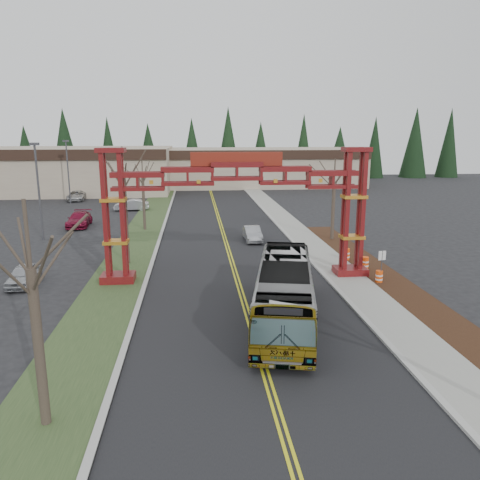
{
  "coord_description": "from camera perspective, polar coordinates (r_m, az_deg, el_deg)",
  "views": [
    {
      "loc": [
        -2.77,
        -12.67,
        9.72
      ],
      "look_at": [
        -0.23,
        13.46,
        3.77
      ],
      "focal_mm": 35.0,
      "sensor_mm": 36.0,
      "label": 1
    }
  ],
  "objects": [
    {
      "name": "ground",
      "position": [
        16.21,
        5.94,
        -24.16
      ],
      "size": [
        200.0,
        200.0,
        0.0
      ],
      "primitive_type": "plane",
      "color": "black",
      "rests_on": "ground"
    },
    {
      "name": "road",
      "position": [
        39.0,
        -1.32,
        -1.66
      ],
      "size": [
        12.0,
        110.0,
        0.02
      ],
      "primitive_type": "cube",
      "color": "black",
      "rests_on": "ground"
    },
    {
      "name": "lane_line_left",
      "position": [
        38.99,
        -1.49,
        -1.64
      ],
      "size": [
        0.12,
        100.0,
        0.01
      ],
      "primitive_type": "cube",
      "color": "yellow",
      "rests_on": "road"
    },
    {
      "name": "lane_line_right",
      "position": [
        39.01,
        -1.14,
        -1.63
      ],
      "size": [
        0.12,
        100.0,
        0.01
      ],
      "primitive_type": "cube",
      "color": "yellow",
      "rests_on": "road"
    },
    {
      "name": "curb_right",
      "position": [
        39.9,
        7.53,
        -1.34
      ],
      "size": [
        0.3,
        110.0,
        0.15
      ],
      "primitive_type": "cube",
      "color": "#AFAEA9",
      "rests_on": "ground"
    },
    {
      "name": "sidewalk_right",
      "position": [
        40.25,
        9.54,
        -1.29
      ],
      "size": [
        2.6,
        110.0,
        0.14
      ],
      "primitive_type": "cube",
      "color": "gray",
      "rests_on": "ground"
    },
    {
      "name": "landscape_strip",
      "position": [
        27.85,
        22.89,
        -8.59
      ],
      "size": [
        2.6,
        50.0,
        0.12
      ],
      "primitive_type": "cube",
      "color": "black",
      "rests_on": "ground"
    },
    {
      "name": "grass_median",
      "position": [
        39.25,
        -13.05,
        -1.86
      ],
      "size": [
        4.0,
        110.0,
        0.08
      ],
      "primitive_type": "cube",
      "color": "#304422",
      "rests_on": "ground"
    },
    {
      "name": "curb_left",
      "position": [
        39.03,
        -10.36,
        -1.76
      ],
      "size": [
        0.3,
        110.0,
        0.15
      ],
      "primitive_type": "cube",
      "color": "#AFAEA9",
      "rests_on": "ground"
    },
    {
      "name": "gateway_arch",
      "position": [
        31.02,
        -0.4,
        5.84
      ],
      "size": [
        18.2,
        1.6,
        8.9
      ],
      "color": "#5B0C14",
      "rests_on": "ground"
    },
    {
      "name": "retail_building_west",
      "position": [
        89.1,
        -23.58,
        7.87
      ],
      "size": [
        46.0,
        22.3,
        7.5
      ],
      "color": "tan",
      "rests_on": "ground"
    },
    {
      "name": "retail_building_east",
      "position": [
        93.71,
        2.31,
        8.95
      ],
      "size": [
        38.0,
        20.3,
        7.0
      ],
      "color": "tan",
      "rests_on": "ground"
    },
    {
      "name": "conifer_treeline",
      "position": [
        104.77,
        -3.98,
        10.96
      ],
      "size": [
        116.1,
        5.6,
        13.0
      ],
      "color": "black",
      "rests_on": "ground"
    },
    {
      "name": "transit_bus",
      "position": [
        24.73,
        5.43,
        -6.37
      ],
      "size": [
        5.07,
        12.1,
        3.28
      ],
      "primitive_type": "imported",
      "rotation": [
        0.0,
        0.0,
        -0.2
      ],
      "color": "#97999E",
      "rests_on": "ground"
    },
    {
      "name": "silver_sedan",
      "position": [
        43.56,
        1.51,
        0.77
      ],
      "size": [
        1.54,
        4.14,
        1.35
      ],
      "primitive_type": "imported",
      "rotation": [
        0.0,
        0.0,
        0.03
      ],
      "color": "#A5A8AD",
      "rests_on": "ground"
    },
    {
      "name": "parked_car_near_a",
      "position": [
        33.98,
        -24.89,
        -3.91
      ],
      "size": [
        1.75,
        3.99,
        1.34
      ],
      "primitive_type": "imported",
      "rotation": [
        0.0,
        0.0,
        0.04
      ],
      "color": "#A1A3A8",
      "rests_on": "ground"
    },
    {
      "name": "parked_car_mid_a",
      "position": [
        53.27,
        -19.01,
        2.39
      ],
      "size": [
        2.41,
        5.41,
        1.54
      ],
      "primitive_type": "imported",
      "rotation": [
        0.0,
        0.0,
        0.05
      ],
      "color": "maroon",
      "rests_on": "ground"
    },
    {
      "name": "parked_car_far_a",
      "position": [
        62.63,
        -13.09,
        4.18
      ],
      "size": [
        4.54,
        1.8,
        1.47
      ],
      "primitive_type": "imported",
      "rotation": [
        0.0,
        0.0,
        4.77
      ],
      "color": "#AEAFB6",
      "rests_on": "ground"
    },
    {
      "name": "parked_car_far_b",
      "position": [
        74.65,
        -19.31,
        5.12
      ],
      "size": [
        2.83,
        5.36,
        1.44
      ],
      "primitive_type": "imported",
      "rotation": [
        0.0,
        0.0,
        0.09
      ],
      "color": "beige",
      "rests_on": "ground"
    },
    {
      "name": "bare_tree_median_near",
      "position": [
        16.25,
        -24.16,
        -3.34
      ],
      "size": [
        3.38,
        3.38,
        7.79
      ],
      "color": "#382D26",
      "rests_on": "ground"
    },
    {
      "name": "bare_tree_median_mid",
      "position": [
        35.93,
        -14.03,
        7.33
      ],
      "size": [
        3.42,
        3.42,
        8.86
      ],
      "color": "#382D26",
      "rests_on": "ground"
    },
    {
      "name": "bare_tree_median_far",
      "position": [
        48.84,
        -11.79,
        7.53
      ],
      "size": [
        2.89,
        2.89,
        7.44
      ],
      "color": "#382D26",
      "rests_on": "ground"
    },
    {
      "name": "bare_tree_right_far",
      "position": [
        44.01,
        11.42,
        6.87
      ],
      "size": [
        3.26,
        3.26,
        7.58
      ],
      "color": "#382D26",
      "rests_on": "ground"
    },
    {
      "name": "light_pole_near",
      "position": [
        47.06,
        -23.39,
        6.21
      ],
      "size": [
        0.78,
        0.39,
        9.0
      ],
      "color": "#3F3F44",
      "rests_on": "ground"
    },
    {
      "name": "light_pole_far",
      "position": [
        71.31,
        -20.26,
        8.32
      ],
      "size": [
        0.78,
        0.39,
        8.94
      ],
      "color": "#3F3F44",
      "rests_on": "ground"
    },
    {
      "name": "street_sign",
      "position": [
        32.14,
        16.91,
        -2.39
      ],
      "size": [
        0.51,
        0.11,
        2.26
      ],
      "color": "#3F3F44",
      "rests_on": "ground"
    },
    {
      "name": "barrel_south",
      "position": [
        32.53,
        16.59,
        -4.36
      ],
      "size": [
        0.48,
        0.48,
        0.89
      ],
      "color": "#FC4F0E",
      "rests_on": "ground"
    },
    {
      "name": "barrel_mid",
      "position": [
        35.42,
        14.99,
        -2.79
      ],
      "size": [
        0.53,
        0.53,
        0.98
      ],
      "color": "#FC4F0E",
      "rests_on": "ground"
    },
    {
      "name": "barrel_north",
      "position": [
        37.55,
        12.82,
        -1.77
      ],
      "size": [
        0.54,
        0.54,
        1.01
      ],
      "color": "#FC4F0E",
      "rests_on": "ground"
    }
  ]
}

